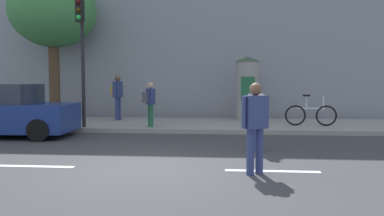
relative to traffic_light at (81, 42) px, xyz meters
name	(u,v)px	position (x,y,z in m)	size (l,w,h in m)	color
ground_plane	(148,169)	(3.31, -5.24, -3.02)	(80.00, 80.00, 0.00)	#38383A
sidewalk_curb	(185,125)	(3.31, 1.76, -2.95)	(36.00, 4.00, 0.15)	gray
lane_markings	(148,169)	(3.31, -5.24, -3.02)	(25.80, 0.16, 0.01)	silver
building_backdrop	(196,10)	(3.31, 6.76, 2.21)	(36.00, 5.00, 10.47)	gray
traffic_light	(81,42)	(0.00, 0.00, 0.00)	(0.24, 0.45, 4.26)	black
poster_column	(247,88)	(5.66, 2.79, -1.58)	(0.97, 0.97, 2.54)	gray
street_tree	(53,12)	(-2.27, 2.86, 1.52)	(3.50, 3.50, 5.93)	#4C3826
pedestrian_with_backpack	(255,121)	(5.35, -5.51, -2.04)	(0.51, 0.41, 1.68)	navy
pedestrian_in_red_top	(257,111)	(5.57, -3.04, -2.05)	(0.47, 0.64, 1.63)	navy
pedestrian_near_pole	(117,93)	(0.49, 2.50, -1.78)	(0.43, 0.65, 1.80)	navy
pedestrian_in_light_jacket	(150,101)	(2.24, 0.33, -1.97)	(0.49, 0.55, 1.52)	#1E5938
bicycle_leaning	(311,115)	(7.79, 1.14, -2.48)	(1.77, 0.15, 1.09)	black
parked_car_red	(1,112)	(-2.06, -1.36, -2.25)	(4.35, 2.04, 1.62)	navy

